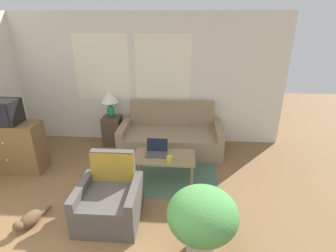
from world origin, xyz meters
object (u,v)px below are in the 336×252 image
object	(u,v)px
table_lamp	(110,99)
cup_navy	(169,159)
couch	(171,137)
potted_plant	(202,217)
cat_black	(29,220)
laptop	(157,151)
coffee_table	(165,159)
armchair	(110,201)
television	(4,112)

from	to	relation	value
table_lamp	cup_navy	xyz separation A→B (m)	(1.29, -1.46, -0.49)
couch	potted_plant	size ratio (longest dim) A/B	2.43
cat_black	laptop	bearing A→B (deg)	146.70
coffee_table	cup_navy	bearing A→B (deg)	-61.88
potted_plant	coffee_table	bearing A→B (deg)	110.52
coffee_table	cat_black	xyz separation A→B (m)	(-1.64, -1.14, -0.30)
armchair	television	size ratio (longest dim) A/B	1.92
couch	coffee_table	xyz separation A→B (m)	(-0.04, -1.11, 0.13)
coffee_table	laptop	distance (m)	0.18
potted_plant	couch	bearing A→B (deg)	100.90
cup_navy	couch	bearing A→B (deg)	92.18
cat_black	coffee_table	bearing A→B (deg)	142.62
potted_plant	television	bearing A→B (deg)	153.71
couch	coffee_table	world-z (taller)	couch
television	laptop	bearing A→B (deg)	-1.76
television	table_lamp	world-z (taller)	television
television	potted_plant	size ratio (longest dim) A/B	0.55
laptop	cat_black	world-z (taller)	laptop
table_lamp	cat_black	bearing A→B (deg)	-100.23
television	coffee_table	world-z (taller)	television
coffee_table	cat_black	bearing A→B (deg)	-145.23
armchair	potted_plant	bearing A→B (deg)	-22.57
laptop	cat_black	xyz separation A→B (m)	(-1.51, -1.21, -0.40)
couch	cat_black	xyz separation A→B (m)	(-1.68, -2.25, -0.17)
armchair	cup_navy	size ratio (longest dim) A/B	9.27
table_lamp	potted_plant	size ratio (longest dim) A/B	0.69
couch	cup_navy	world-z (taller)	couch
cat_black	couch	bearing A→B (deg)	161.17
laptop	potted_plant	xyz separation A→B (m)	(0.65, -1.46, -0.00)
coffee_table	laptop	bearing A→B (deg)	149.86
armchair	table_lamp	xyz separation A→B (m)	(-0.56, 2.20, 0.72)
table_lamp	potted_plant	xyz separation A→B (m)	(1.72, -2.68, -0.48)
television	cup_navy	distance (m)	2.76
laptop	cat_black	distance (m)	1.98
cup_navy	cat_black	size ratio (longest dim) A/B	0.17
laptop	potted_plant	distance (m)	1.60
laptop	cup_navy	xyz separation A→B (m)	(0.22, -0.24, -0.01)
television	cat_black	world-z (taller)	television
armchair	cup_navy	world-z (taller)	armchair
cup_navy	coffee_table	bearing A→B (deg)	118.12
table_lamp	television	bearing A→B (deg)	-140.70
couch	cup_navy	xyz separation A→B (m)	(0.05, -1.28, 0.23)
coffee_table	potted_plant	xyz separation A→B (m)	(0.52, -1.39, 0.10)
couch	potted_plant	distance (m)	2.56
coffee_table	television	bearing A→B (deg)	176.65
armchair	television	distance (m)	2.37
potted_plant	armchair	bearing A→B (deg)	157.43
armchair	cat_black	world-z (taller)	armchair
couch	laptop	xyz separation A→B (m)	(-0.17, -1.04, 0.23)
potted_plant	cat_black	xyz separation A→B (m)	(-2.16, 0.25, -0.40)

